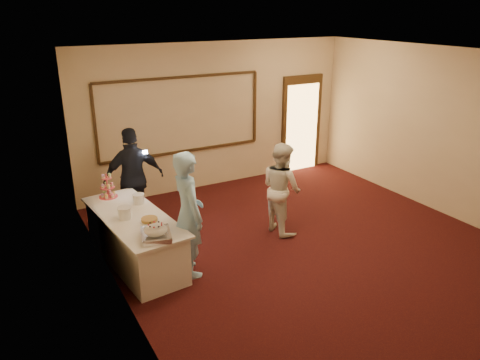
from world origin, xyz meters
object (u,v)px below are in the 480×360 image
object	(u,v)px
cupcake_stand	(107,188)
plate_stack_b	(139,199)
man	(189,214)
pavlova_tray	(156,232)
buffet_table	(135,239)
tart	(149,220)
plate_stack_a	(125,213)
woman	(281,188)
guest	(134,178)

from	to	relation	value
cupcake_stand	plate_stack_b	world-z (taller)	cupcake_stand
plate_stack_b	man	distance (m)	1.12
cupcake_stand	plate_stack_b	distance (m)	0.61
pavlova_tray	cupcake_stand	bearing A→B (deg)	96.70
buffet_table	tart	distance (m)	0.54
man	plate_stack_a	bearing A→B (deg)	52.19
buffet_table	tart	xyz separation A→B (m)	(0.15, -0.31, 0.41)
cupcake_stand	plate_stack_b	bearing A→B (deg)	-54.54
pavlova_tray	woman	bearing A→B (deg)	15.57
guest	cupcake_stand	bearing A→B (deg)	37.64
pavlova_tray	tart	world-z (taller)	pavlova_tray
pavlova_tray	tart	size ratio (longest dim) A/B	2.16
man	guest	world-z (taller)	man
buffet_table	plate_stack_a	distance (m)	0.48
tart	man	distance (m)	0.58
cupcake_stand	man	size ratio (longest dim) A/B	0.24
buffet_table	man	size ratio (longest dim) A/B	1.23
pavlova_tray	man	distance (m)	0.58
man	woman	bearing A→B (deg)	-73.31
man	woman	world-z (taller)	man
cupcake_stand	plate_stack_a	size ratio (longest dim) A/B	2.10
buffet_table	pavlova_tray	size ratio (longest dim) A/B	3.88
plate_stack_b	guest	world-z (taller)	guest
buffet_table	guest	distance (m)	1.40
plate_stack_b	woman	world-z (taller)	woman
buffet_table	man	world-z (taller)	man
cupcake_stand	plate_stack_a	distance (m)	0.92
tart	man	world-z (taller)	man
plate_stack_b	guest	size ratio (longest dim) A/B	0.10
plate_stack_b	plate_stack_a	bearing A→B (deg)	-128.03
plate_stack_b	pavlova_tray	bearing A→B (deg)	-96.87
cupcake_stand	man	xyz separation A→B (m)	(0.75, -1.53, -0.01)
plate_stack_a	guest	bearing A→B (deg)	67.83
pavlova_tray	plate_stack_b	distance (m)	1.23
woman	pavlova_tray	bearing A→B (deg)	103.22
cupcake_stand	buffet_table	bearing A→B (deg)	-81.35
buffet_table	plate_stack_b	bearing A→B (deg)	62.01
cupcake_stand	guest	xyz separation A→B (m)	(0.53, 0.36, -0.04)
plate_stack_a	man	xyz separation A→B (m)	(0.73, -0.61, 0.06)
plate_stack_a	woman	xyz separation A→B (m)	(2.62, -0.12, -0.07)
plate_stack_a	woman	size ratio (longest dim) A/B	0.13
man	guest	xyz separation A→B (m)	(-0.21, 1.89, -0.04)
pavlova_tray	plate_stack_a	world-z (taller)	pavlova_tray
pavlova_tray	woman	xyz separation A→B (m)	(2.43, 0.68, -0.07)
cupcake_stand	plate_stack_a	bearing A→B (deg)	-89.19
man	guest	bearing A→B (deg)	8.46
tart	buffet_table	bearing A→B (deg)	114.87
plate_stack_b	tart	distance (m)	0.72
cupcake_stand	tart	world-z (taller)	cupcake_stand
plate_stack_a	plate_stack_b	distance (m)	0.55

